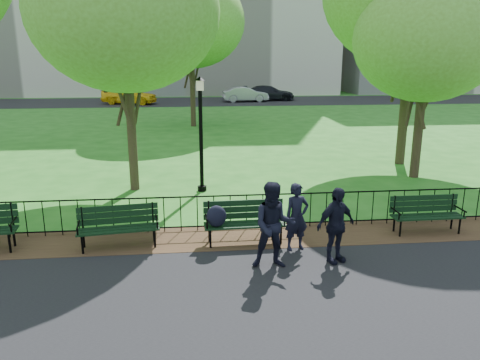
{
  "coord_description": "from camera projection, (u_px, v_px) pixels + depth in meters",
  "views": [
    {
      "loc": [
        -1.87,
        -8.77,
        4.17
      ],
      "look_at": [
        -0.81,
        1.5,
        1.4
      ],
      "focal_mm": 35.0,
      "sensor_mm": 36.0,
      "label": 1
    }
  ],
  "objects": [
    {
      "name": "dirt_strip",
      "position": [
        274.0,
        235.0,
        11.13
      ],
      "size": [
        60.0,
        1.6,
        0.01
      ],
      "primitive_type": "cube",
      "color": "#352215",
      "rests_on": "ground"
    },
    {
      "name": "far_street",
      "position": [
        212.0,
        101.0,
        43.32
      ],
      "size": [
        70.0,
        9.0,
        0.01
      ],
      "primitive_type": "cube",
      "color": "black",
      "rests_on": "ground"
    },
    {
      "name": "person_right",
      "position": [
        336.0,
        225.0,
        9.53
      ],
      "size": [
        1.01,
        0.72,
        1.59
      ],
      "primitive_type": "imported",
      "rotation": [
        0.0,
        0.0,
        0.41
      ],
      "color": "black",
      "rests_on": "asphalt_path"
    },
    {
      "name": "tree_near_w",
      "position": [
        124.0,
        11.0,
        13.59
      ],
      "size": [
        5.59,
        5.59,
        7.8
      ],
      "color": "#2D2116",
      "rests_on": "ground"
    },
    {
      "name": "taxi",
      "position": [
        129.0,
        95.0,
        40.64
      ],
      "size": [
        5.07,
        3.12,
        1.61
      ],
      "primitive_type": "imported",
      "rotation": [
        0.0,
        0.0,
        1.29
      ],
      "color": "yellow",
      "rests_on": "far_street"
    },
    {
      "name": "park_bench_right_a",
      "position": [
        426.0,
        210.0,
        11.25
      ],
      "size": [
        1.71,
        0.55,
        0.97
      ],
      "rotation": [
        0.0,
        0.0,
        0.01
      ],
      "color": "black",
      "rests_on": "ground"
    },
    {
      "name": "park_bench_main",
      "position": [
        231.0,
        217.0,
        10.49
      ],
      "size": [
        1.85,
        0.62,
        1.04
      ],
      "rotation": [
        0.0,
        0.0,
        0.03
      ],
      "color": "black",
      "rests_on": "ground"
    },
    {
      "name": "ground",
      "position": [
        286.0,
        263.0,
        9.69
      ],
      "size": [
        120.0,
        120.0,
        0.0
      ],
      "primitive_type": "plane",
      "color": "#23681B"
    },
    {
      "name": "tree_near_e",
      "position": [
        427.0,
        39.0,
        15.32
      ],
      "size": [
        4.82,
        4.82,
        6.72
      ],
      "color": "#2D2116",
      "rests_on": "ground"
    },
    {
      "name": "tree_far_c",
      "position": [
        191.0,
        21.0,
        26.76
      ],
      "size": [
        6.23,
        6.23,
        8.68
      ],
      "color": "#2D2116",
      "rests_on": "ground"
    },
    {
      "name": "person_left",
      "position": [
        297.0,
        217.0,
        10.17
      ],
      "size": [
        0.61,
        0.47,
        1.5
      ],
      "primitive_type": "imported",
      "rotation": [
        0.0,
        0.0,
        0.22
      ],
      "color": "black",
      "rests_on": "asphalt_path"
    },
    {
      "name": "sedan_silver",
      "position": [
        245.0,
        94.0,
        42.73
      ],
      "size": [
        4.22,
        1.7,
        1.36
      ],
      "primitive_type": "imported",
      "rotation": [
        0.0,
        0.0,
        1.63
      ],
      "color": "#A2A5AA",
      "rests_on": "far_street"
    },
    {
      "name": "lamppost",
      "position": [
        201.0,
        130.0,
        14.33
      ],
      "size": [
        0.32,
        0.32,
        3.55
      ],
      "color": "black",
      "rests_on": "ground"
    },
    {
      "name": "iron_fence",
      "position": [
        271.0,
        209.0,
        11.49
      ],
      "size": [
        24.06,
        0.06,
        1.0
      ],
      "color": "black",
      "rests_on": "ground"
    },
    {
      "name": "park_bench_left_a",
      "position": [
        118.0,
        222.0,
        10.38
      ],
      "size": [
        1.83,
        0.77,
        1.01
      ],
      "rotation": [
        0.0,
        0.0,
        0.13
      ],
      "color": "black",
      "rests_on": "ground"
    },
    {
      "name": "person_mid",
      "position": [
        274.0,
        225.0,
        9.27
      ],
      "size": [
        0.89,
        0.52,
        1.77
      ],
      "primitive_type": "imported",
      "rotation": [
        0.0,
        0.0,
        -0.08
      ],
      "color": "black",
      "rests_on": "asphalt_path"
    },
    {
      "name": "sedan_dark",
      "position": [
        269.0,
        93.0,
        44.08
      ],
      "size": [
        4.82,
        2.11,
        1.38
      ],
      "primitive_type": "imported",
      "rotation": [
        0.0,
        0.0,
        1.53
      ],
      "color": "black",
      "rests_on": "far_street"
    }
  ]
}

